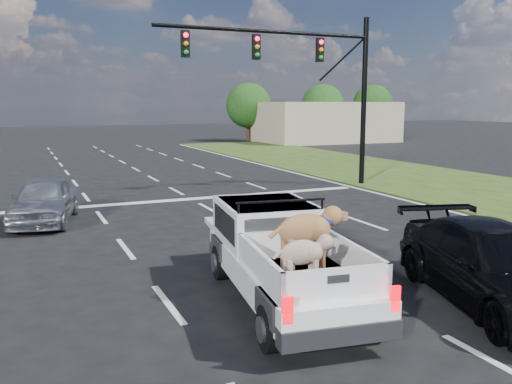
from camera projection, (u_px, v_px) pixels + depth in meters
ground at (259, 290)px, 10.21m from camera, size 160.00×160.00×0.00m
road_markings at (169, 221)px, 16.13m from camera, size 17.75×60.00×0.01m
grass_shoulder_right at (503, 194)px, 20.81m from camera, size 8.00×60.00×0.06m
traffic_signal at (315, 72)px, 21.79m from camera, size 9.11×0.31×7.00m
building_right at (326, 122)px, 49.39m from camera, size 12.00×7.00×3.60m
tree_far_d at (248, 105)px, 50.36m from camera, size 4.20×4.20×5.40m
tree_far_e at (323, 105)px, 53.56m from camera, size 4.20×4.20×5.40m
tree_far_f at (373, 105)px, 55.95m from camera, size 4.20×4.20×5.40m
pickup_truck at (282, 253)px, 9.56m from camera, size 2.41×5.05×1.82m
silver_sedan at (44, 200)px, 15.94m from camera, size 2.45×4.20×1.34m
black_coupe at (495, 266)px, 9.39m from camera, size 3.18×5.15×1.39m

